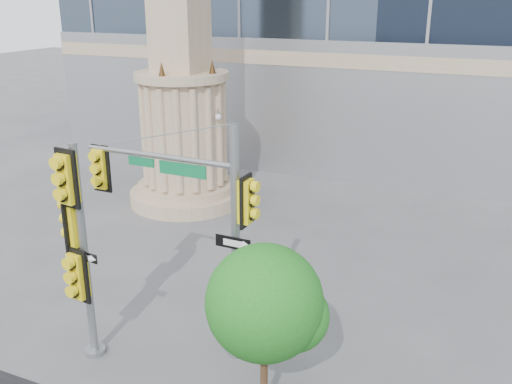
% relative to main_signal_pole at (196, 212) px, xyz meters
% --- Properties ---
extents(ground, '(120.00, 120.00, 0.00)m').
position_rel_main_signal_pole_xyz_m(ground, '(0.73, -0.73, -3.33)').
color(ground, '#545456').
rests_on(ground, ground).
extents(monument, '(4.40, 4.40, 16.60)m').
position_rel_main_signal_pole_xyz_m(monument, '(-5.27, 8.27, 2.19)').
color(monument, tan).
rests_on(monument, ground).
extents(main_signal_pole, '(4.17, 0.50, 5.37)m').
position_rel_main_signal_pole_xyz_m(main_signal_pole, '(0.00, 0.00, 0.00)').
color(main_signal_pole, slate).
rests_on(main_signal_pole, ground).
extents(secondary_signal_pole, '(0.86, 0.70, 4.98)m').
position_rel_main_signal_pole_xyz_m(secondary_signal_pole, '(-2.08, -1.46, -0.40)').
color(secondary_signal_pole, slate).
rests_on(secondary_signal_pole, ground).
extents(street_tree, '(2.27, 2.22, 3.54)m').
position_rel_main_signal_pole_xyz_m(street_tree, '(2.33, -1.50, -1.00)').
color(street_tree, tan).
rests_on(street_tree, ground).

